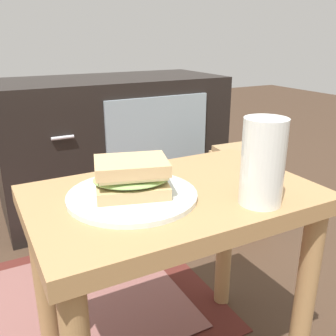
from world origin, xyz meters
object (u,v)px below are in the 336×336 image
tv_cabinet (113,144)px  paper_bag (240,192)px  plate (132,196)px  beer_glass (263,164)px  sandwich_front (132,177)px

tv_cabinet → paper_bag: (0.33, -0.51, -0.11)m
tv_cabinet → plate: 1.00m
beer_glass → paper_bag: (0.43, 0.57, -0.35)m
sandwich_front → paper_bag: size_ratio=0.46×
sandwich_front → beer_glass: 0.24m
beer_glass → paper_bag: 0.79m
plate → beer_glass: 0.25m
plate → tv_cabinet: bearing=72.5°
sandwich_front → paper_bag: 0.83m
tv_cabinet → beer_glass: size_ratio=6.10×
beer_glass → plate: bearing=146.8°
plate → beer_glass: size_ratio=1.55×
plate → paper_bag: plate is taller
plate → sandwich_front: bearing=-10.6°
tv_cabinet → beer_glass: (-0.10, -1.07, 0.24)m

